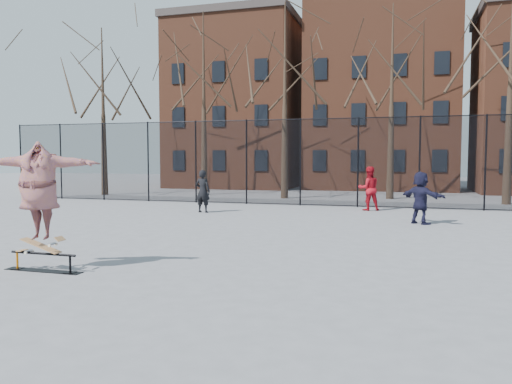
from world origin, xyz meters
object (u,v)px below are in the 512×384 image
(bystander_navy, at_px, (421,198))
(skateboard, at_px, (41,250))
(skate_rail, at_px, (43,264))
(bystander_red, at_px, (369,189))
(skater, at_px, (39,198))
(bystander_black, at_px, (203,191))

(bystander_navy, bearing_deg, skateboard, 90.67)
(skate_rail, distance_m, bystander_red, 14.27)
(skater, relative_size, bystander_navy, 1.33)
(bystander_navy, bearing_deg, skate_rail, 90.85)
(bystander_red, height_order, bystander_navy, bystander_red)
(skate_rail, height_order, skateboard, skateboard)
(skateboard, distance_m, bystander_navy, 11.90)
(skateboard, relative_size, skater, 0.39)
(skate_rail, relative_size, bystander_red, 0.91)
(skater, relative_size, bystander_black, 1.36)
(skater, xyz_separation_m, bystander_navy, (7.32, 9.38, -0.55))
(skateboard, bearing_deg, bystander_red, 67.90)
(skate_rail, xyz_separation_m, bystander_black, (-1.04, 10.54, 0.71))
(skateboard, height_order, bystander_navy, bystander_navy)
(skate_rail, relative_size, skater, 0.71)
(skater, height_order, bystander_navy, skater)
(bystander_black, bearing_deg, skater, 100.16)
(skate_rail, height_order, bystander_navy, bystander_navy)
(skater, xyz_separation_m, bystander_red, (5.37, 13.22, -0.51))
(bystander_black, height_order, bystander_red, bystander_red)
(bystander_red, bearing_deg, bystander_black, 2.38)
(bystander_red, xyz_separation_m, bystander_navy, (1.95, -3.84, -0.04))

